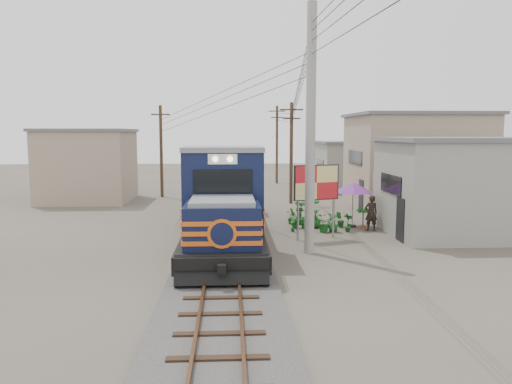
{
  "coord_description": "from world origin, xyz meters",
  "views": [
    {
      "loc": [
        0.29,
        -20.47,
        4.91
      ],
      "look_at": [
        1.46,
        2.35,
        2.2
      ],
      "focal_mm": 35.0,
      "sensor_mm": 36.0,
      "label": 1
    }
  ],
  "objects": [
    {
      "name": "wooden_pole_left",
      "position": [
        -5.0,
        18.0,
        3.68
      ],
      "size": [
        1.6,
        0.24,
        7.0
      ],
      "color": "#4C3826",
      "rests_on": "ground"
    },
    {
      "name": "market_umbrella",
      "position": [
        6.67,
        5.08,
        2.08
      ],
      "size": [
        2.5,
        2.5,
        2.36
      ],
      "rotation": [
        0.0,
        0.0,
        -0.19
      ],
      "color": "black",
      "rests_on": "ground"
    },
    {
      "name": "vendor",
      "position": [
        7.35,
        3.99,
        0.9
      ],
      "size": [
        0.68,
        0.46,
        1.8
      ],
      "primitive_type": "imported",
      "rotation": [
        0.0,
        0.0,
        3.19
      ],
      "color": "black",
      "rests_on": "ground"
    },
    {
      "name": "shophouse_front",
      "position": [
        11.5,
        3.0,
        2.36
      ],
      "size": [
        7.35,
        6.3,
        4.7
      ],
      "color": "gray",
      "rests_on": "ground"
    },
    {
      "name": "power_lines",
      "position": [
        -0.14,
        8.49,
        7.56
      ],
      "size": [
        9.65,
        19.0,
        3.3
      ],
      "color": "black",
      "rests_on": "ground"
    },
    {
      "name": "shophouse_mid",
      "position": [
        12.5,
        12.0,
        3.11
      ],
      "size": [
        8.4,
        7.35,
        6.2
      ],
      "color": "gray",
      "rests_on": "ground"
    },
    {
      "name": "ground",
      "position": [
        0.0,
        0.0,
        0.0
      ],
      "size": [
        120.0,
        120.0,
        0.0
      ],
      "primitive_type": "plane",
      "color": "#473F35",
      "rests_on": "ground"
    },
    {
      "name": "plant_nursery",
      "position": [
        4.6,
        4.65,
        0.44
      ],
      "size": [
        3.26,
        3.23,
        1.08
      ],
      "color": "#195A1D",
      "rests_on": "ground"
    },
    {
      "name": "ballast",
      "position": [
        0.0,
        10.0,
        0.08
      ],
      "size": [
        3.6,
        70.0,
        0.16
      ],
      "primitive_type": "cube",
      "color": "#595651",
      "rests_on": "ground"
    },
    {
      "name": "track",
      "position": [
        0.0,
        10.0,
        0.26
      ],
      "size": [
        1.15,
        70.0,
        0.12
      ],
      "color": "#51331E",
      "rests_on": "ground"
    },
    {
      "name": "utility_pole_main",
      "position": [
        3.5,
        -0.5,
        5.0
      ],
      "size": [
        0.4,
        0.4,
        10.0
      ],
      "color": "#9E9B93",
      "rests_on": "ground"
    },
    {
      "name": "locomotive",
      "position": [
        0.0,
        3.09,
        1.83
      ],
      "size": [
        3.15,
        17.14,
        4.25
      ],
      "color": "black",
      "rests_on": "ground"
    },
    {
      "name": "shophouse_back",
      "position": [
        11.0,
        22.0,
        2.11
      ],
      "size": [
        6.3,
        6.3,
        4.2
      ],
      "color": "gray",
      "rests_on": "ground"
    },
    {
      "name": "billboard",
      "position": [
        4.22,
        2.12,
        2.56
      ],
      "size": [
        2.17,
        0.79,
        3.46
      ],
      "rotation": [
        0.0,
        0.0,
        0.31
      ],
      "color": "#99999E",
      "rests_on": "ground"
    },
    {
      "name": "wooden_pole_mid",
      "position": [
        4.5,
        14.0,
        3.68
      ],
      "size": [
        1.6,
        0.24,
        7.0
      ],
      "color": "#4C3826",
      "rests_on": "ground"
    },
    {
      "name": "wooden_pole_far",
      "position": [
        4.8,
        28.0,
        3.93
      ],
      "size": [
        1.6,
        0.24,
        7.5
      ],
      "color": "#4C3826",
      "rests_on": "ground"
    },
    {
      "name": "shophouse_left",
      "position": [
        -10.0,
        16.0,
        2.61
      ],
      "size": [
        6.3,
        6.3,
        5.2
      ],
      "color": "gray",
      "rests_on": "ground"
    }
  ]
}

